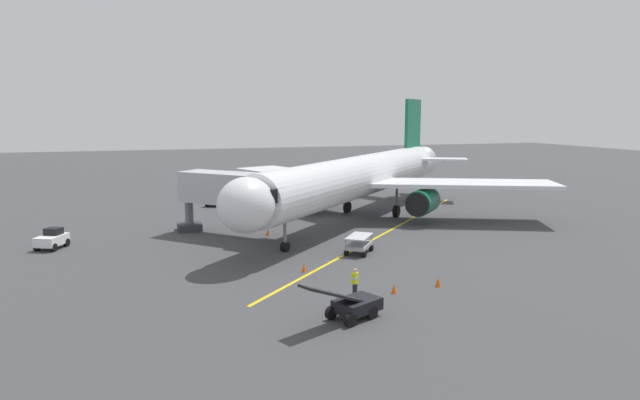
% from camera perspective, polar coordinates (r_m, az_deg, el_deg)
% --- Properties ---
extents(ground_plane, '(220.00, 220.00, 0.00)m').
position_cam_1_polar(ground_plane, '(51.37, 2.10, -2.09)').
color(ground_plane, '#424244').
extents(apron_lead_in_line, '(28.46, 28.45, 0.01)m').
position_cam_1_polar(apron_lead_in_line, '(46.20, 6.85, -3.40)').
color(apron_lead_in_line, yellow).
rests_on(apron_lead_in_line, ground).
extents(airplane, '(33.08, 33.08, 11.50)m').
position_cam_1_polar(airplane, '(51.25, 4.27, 2.39)').
color(airplane, white).
rests_on(airplane, ground).
extents(jet_bridge, '(9.48, 9.49, 5.40)m').
position_cam_1_polar(jet_bridge, '(44.09, -8.01, 0.94)').
color(jet_bridge, '#B7B7BC').
rests_on(jet_bridge, ground).
extents(ground_crew_marshaller, '(0.47, 0.44, 1.71)m').
position_cam_1_polar(ground_crew_marshaller, '(29.66, 3.66, -8.65)').
color(ground_crew_marshaller, '#23232D').
rests_on(ground_crew_marshaller, ground).
extents(tug_near_nose, '(2.33, 2.72, 1.50)m').
position_cam_1_polar(tug_near_nose, '(45.05, -26.11, -3.68)').
color(tug_near_nose, white).
rests_on(tug_near_nose, ground).
extents(belt_loader_portside, '(4.65, 3.06, 2.32)m').
position_cam_1_polar(belt_loader_portside, '(27.06, 3.45, -10.79)').
color(belt_loader_portside, black).
rests_on(belt_loader_portside, ground).
extents(tug_starboard_side, '(2.36, 2.73, 1.50)m').
position_cam_1_polar(tug_starboard_side, '(60.30, -10.83, 0.08)').
color(tug_starboard_side, black).
rests_on(tug_starboard_side, ground).
extents(baggage_cart_rear_apron, '(2.69, 2.91, 1.27)m').
position_cam_1_polar(baggage_cart_rear_apron, '(39.26, 4.09, -4.60)').
color(baggage_cart_rear_apron, '#9E9EA3').
rests_on(baggage_cart_rear_apron, ground).
extents(safety_cone_nose_left, '(0.32, 0.32, 0.55)m').
position_cam_1_polar(safety_cone_nose_left, '(31.03, 7.71, -9.10)').
color(safety_cone_nose_left, '#F2590F').
rests_on(safety_cone_nose_left, ground).
extents(safety_cone_nose_right, '(0.32, 0.32, 0.55)m').
position_cam_1_polar(safety_cone_nose_right, '(45.12, -5.46, -3.33)').
color(safety_cone_nose_right, '#F2590F').
rests_on(safety_cone_nose_right, ground).
extents(safety_cone_wing_port, '(0.32, 0.32, 0.55)m').
position_cam_1_polar(safety_cone_wing_port, '(34.72, -1.68, -7.05)').
color(safety_cone_wing_port, '#F2590F').
rests_on(safety_cone_wing_port, ground).
extents(safety_cone_wing_starboard, '(0.32, 0.32, 0.55)m').
position_cam_1_polar(safety_cone_wing_starboard, '(32.59, 12.19, -8.34)').
color(safety_cone_wing_starboard, '#F2590F').
rests_on(safety_cone_wing_starboard, ground).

